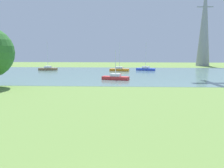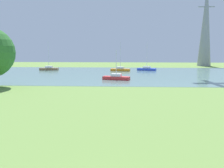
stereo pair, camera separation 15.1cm
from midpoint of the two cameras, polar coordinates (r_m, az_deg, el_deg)
The scene contains 7 objects.
ground_plane at distance 29.42m, azimuth 1.37°, elevation -2.85°, with size 160.00×160.00×0.00m, color olive.
water_surface at distance 57.17m, azimuth 2.30°, elevation 2.30°, with size 140.00×40.00×0.02m, color slate.
sailboat_red at distance 45.66m, azimuth 0.70°, elevation 1.49°, with size 5.03×2.74×5.29m.
sailboat_orange at distance 64.22m, azimuth 1.59°, elevation 3.30°, with size 5.00×2.42×7.21m.
sailboat_blue at distance 66.57m, azimuth 7.48°, elevation 3.40°, with size 5.03×2.87×7.27m.
sailboat_brown at distance 69.01m, azimuth -14.20°, elevation 3.38°, with size 4.88×1.77×7.60m.
electricity_pylon at distance 91.04m, azimuth 19.93°, elevation 12.61°, with size 6.40×4.40×27.75m.
Camera 1 is at (0.87, -6.91, 5.38)m, focal length 40.86 mm.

